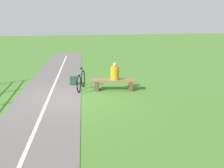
{
  "coord_description": "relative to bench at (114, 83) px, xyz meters",
  "views": [
    {
      "loc": [
        0.34,
        9.6,
        3.0
      ],
      "look_at": [
        -1.42,
        1.95,
        0.98
      ],
      "focal_mm": 40.37,
      "sensor_mm": 36.0,
      "label": 1
    }
  ],
  "objects": [
    {
      "name": "ground_plane",
      "position": [
        2.1,
        0.65,
        -0.34
      ],
      "size": [
        80.0,
        80.0,
        0.0
      ],
      "primitive_type": "plane",
      "color": "#477A2D"
    },
    {
      "name": "paved_path",
      "position": [
        3.21,
        4.65,
        -0.33
      ],
      "size": [
        6.54,
        36.05,
        0.02
      ],
      "primitive_type": "cube",
      "rotation": [
        0.0,
        0.0,
        -0.11
      ],
      "color": "#66605E",
      "rests_on": "ground_plane"
    },
    {
      "name": "path_centre_line",
      "position": [
        3.21,
        4.65,
        -0.32
      ],
      "size": [
        3.69,
        31.81,
        0.0
      ],
      "primitive_type": "cube",
      "rotation": [
        0.0,
        0.0,
        -0.11
      ],
      "color": "silver",
      "rests_on": "paved_path"
    },
    {
      "name": "bench",
      "position": [
        0.0,
        0.0,
        0.0
      ],
      "size": [
        1.98,
        0.86,
        0.49
      ],
      "rotation": [
        0.0,
        0.0,
        -0.24
      ],
      "color": "brown",
      "rests_on": "ground_plane"
    },
    {
      "name": "person_seated",
      "position": [
        -0.04,
        0.01,
        0.45
      ],
      "size": [
        0.44,
        0.44,
        0.74
      ],
      "rotation": [
        0.0,
        0.0,
        -0.24
      ],
      "color": "orange",
      "rests_on": "bench"
    },
    {
      "name": "bicycle",
      "position": [
        1.36,
        -0.51,
        0.06
      ],
      "size": [
        0.55,
        1.65,
        0.94
      ],
      "rotation": [
        0.0,
        0.0,
        1.27
      ],
      "color": "black",
      "rests_on": "ground_plane"
    },
    {
      "name": "backpack",
      "position": [
        1.63,
        -1.38,
        -0.14
      ],
      "size": [
        0.35,
        0.31,
        0.4
      ],
      "rotation": [
        0.0,
        0.0,
        6.19
      ],
      "color": "#1E4C2D",
      "rests_on": "ground_plane"
    }
  ]
}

